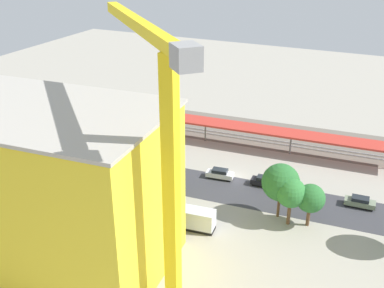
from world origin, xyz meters
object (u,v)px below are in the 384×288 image
Objects in this scene: parked_car_2 at (264,182)px; street_tree_1 at (160,165)px; construction_building at (20,183)px; box_truck_0 at (183,217)px; street_tree_4 at (310,199)px; street_tree_2 at (291,193)px; parked_car_3 at (220,174)px; street_tree_3 at (281,182)px; parked_car_0 at (360,202)px; tower_crane at (162,147)px; parked_car_1 at (306,193)px; platform_canopy_near at (247,128)px; traffic_light at (142,135)px.

street_tree_1 is (15.15, 8.48, 3.85)m from parked_car_2.
box_truck_0 is at bearing -144.41° from construction_building.
street_tree_2 is at bearing 16.77° from street_tree_4.
street_tree_3 is (-12.15, 7.33, 5.02)m from parked_car_3.
parked_car_3 is 11.48m from street_tree_1.
tower_crane is at bearing 56.98° from parked_car_0.
box_truck_0 reaches higher than parked_car_1.
parked_car_0 is 23.00m from parked_car_3.
street_tree_3 is at bearing -110.68° from tower_crane.
platform_canopy_near is 26.72m from parked_car_0.
parked_car_2 is (7.15, -0.90, 0.00)m from parked_car_1.
traffic_light reaches higher than street_tree_4.
parked_car_0 is 39.37m from traffic_light.
construction_building is at bearing 90.48° from traffic_light.
street_tree_1 is 1.10× the size of street_tree_4.
construction_building reaches higher than parked_car_2.
construction_building is 23.19m from street_tree_1.
parked_car_1 is 14.84m from parked_car_3.
construction_building is at bearing 67.90° from street_tree_1.
street_tree_3 is at bearing 162.52° from traffic_light.
traffic_light reaches higher than platform_canopy_near.
street_tree_3 is 1.30× the size of street_tree_4.
street_tree_3 reaches higher than box_truck_0.
parked_car_3 reaches higher than parked_car_1.
street_tree_2 reaches higher than parked_car_0.
tower_crane is at bearing 124.28° from traffic_light.
parked_car_2 reaches higher than parked_car_0.
parked_car_0 is 11.15m from street_tree_4.
construction_building reaches higher than street_tree_2.
parked_car_2 is at bearing -96.83° from tower_crane.
construction_building reaches higher than street_tree_4.
street_tree_2 reaches higher than traffic_light.
parked_car_0 is 0.71× the size of street_tree_4.
street_tree_4 is at bearing 180.00° from street_tree_1.
street_tree_1 is at bearing 18.78° from parked_car_1.
traffic_light is at bearing -18.70° from street_tree_2.
tower_crane reaches higher than parked_car_3.
parked_car_3 is 0.71× the size of traffic_light.
platform_canopy_near is 20.51m from traffic_light.
parked_car_3 is 0.66× the size of street_tree_2.
platform_canopy_near is 24.51m from street_tree_3.
parked_car_1 is at bearing 176.60° from traffic_light.
parked_car_0 is 38.95m from tower_crane.
parked_car_2 is at bearing -175.17° from parked_car_3.
parked_car_1 is at bearing -133.60° from box_truck_0.
street_tree_2 is (-13.86, 22.62, 1.01)m from platform_canopy_near.
street_tree_3 is (1.86, -1.30, 0.61)m from street_tree_2.
street_tree_4 is at bearing 136.62° from parked_car_2.
street_tree_3 is at bearing 119.21° from parked_car_2.
parked_car_2 is (-7.53, 13.33, -3.42)m from platform_canopy_near.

